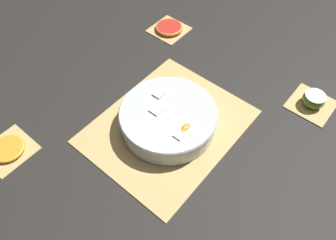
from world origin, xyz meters
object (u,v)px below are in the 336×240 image
object	(u,v)px
orange_slice_whole	(8,148)
grapefruit_slice	(169,27)
apple_half	(314,99)
fruit_salad_bowl	(168,118)

from	to	relation	value
orange_slice_whole	grapefruit_slice	bearing A→B (deg)	180.00
apple_half	grapefruit_slice	size ratio (longest dim) A/B	0.66
apple_half	orange_slice_whole	size ratio (longest dim) A/B	0.73
fruit_salad_bowl	grapefruit_slice	distance (m)	0.44
fruit_salad_bowl	orange_slice_whole	world-z (taller)	fruit_salad_bowl
fruit_salad_bowl	apple_half	size ratio (longest dim) A/B	4.10
apple_half	grapefruit_slice	xyz separation A→B (m)	(-0.00, -0.56, -0.01)
fruit_salad_bowl	orange_slice_whole	xyz separation A→B (m)	(0.34, -0.28, -0.03)
apple_half	orange_slice_whole	distance (m)	0.88
grapefruit_slice	fruit_salad_bowl	bearing A→B (deg)	39.47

